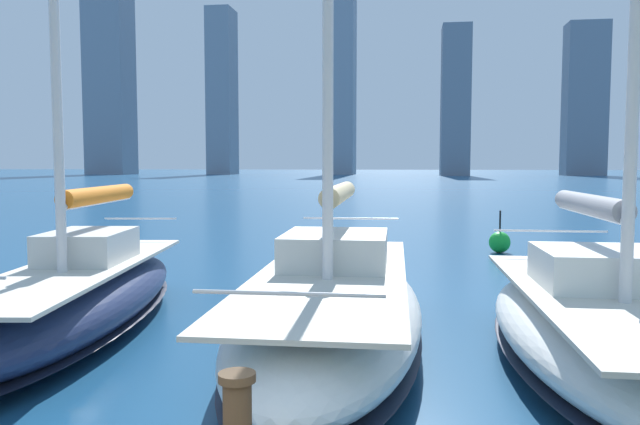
# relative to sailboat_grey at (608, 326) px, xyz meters

# --- Properties ---
(city_skyline) EXTENTS (165.21, 23.17, 48.60)m
(city_skyline) POSITION_rel_sailboat_grey_xyz_m (25.56, -154.61, 20.61)
(city_skyline) COLOR gray
(city_skyline) RESTS_ON ground
(sailboat_grey) EXTENTS (2.98, 7.95, 11.22)m
(sailboat_grey) POSITION_rel_sailboat_grey_xyz_m (0.00, 0.00, 0.00)
(sailboat_grey) COLOR white
(sailboat_grey) RESTS_ON ground
(sailboat_tan) EXTENTS (2.96, 8.85, 11.85)m
(sailboat_tan) POSITION_rel_sailboat_grey_xyz_m (3.97, -0.54, 0.05)
(sailboat_tan) COLOR white
(sailboat_tan) RESTS_ON ground
(sailboat_orange) EXTENTS (3.30, 8.51, 11.13)m
(sailboat_orange) POSITION_rel_sailboat_grey_xyz_m (8.46, -0.91, 0.03)
(sailboat_orange) COLOR navy
(sailboat_orange) RESTS_ON ground
(channel_buoy) EXTENTS (0.70, 0.70, 1.40)m
(channel_buoy) POSITION_rel_sailboat_grey_xyz_m (-0.19, -11.90, -0.30)
(channel_buoy) COLOR green
(channel_buoy) RESTS_ON ground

